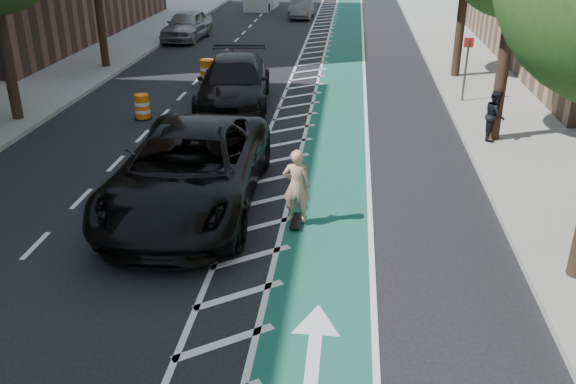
# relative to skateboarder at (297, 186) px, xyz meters

# --- Properties ---
(ground) EXTENTS (120.00, 120.00, 0.00)m
(ground) POSITION_rel_skateboarder_xyz_m (-2.30, -1.58, -0.97)
(ground) COLOR black
(ground) RESTS_ON ground
(bike_lane) EXTENTS (2.00, 90.00, 0.01)m
(bike_lane) POSITION_rel_skateboarder_xyz_m (0.70, 8.42, -0.96)
(bike_lane) COLOR #185544
(bike_lane) RESTS_ON ground
(buffer_strip) EXTENTS (1.40, 90.00, 0.01)m
(buffer_strip) POSITION_rel_skateboarder_xyz_m (-0.80, 8.42, -0.97)
(buffer_strip) COLOR silver
(buffer_strip) RESTS_ON ground
(sidewalk_right) EXTENTS (5.00, 90.00, 0.15)m
(sidewalk_right) POSITION_rel_skateboarder_xyz_m (7.20, 8.42, -0.90)
(sidewalk_right) COLOR gray
(sidewalk_right) RESTS_ON ground
(sidewalk_left) EXTENTS (5.00, 90.00, 0.15)m
(sidewalk_left) POSITION_rel_skateboarder_xyz_m (-11.80, 8.42, -0.90)
(sidewalk_left) COLOR gray
(sidewalk_left) RESTS_ON ground
(curb_right) EXTENTS (0.12, 90.00, 0.16)m
(curb_right) POSITION_rel_skateboarder_xyz_m (4.75, 8.42, -0.89)
(curb_right) COLOR gray
(curb_right) RESTS_ON ground
(curb_left) EXTENTS (0.12, 90.00, 0.16)m
(curb_left) POSITION_rel_skateboarder_xyz_m (-9.35, 8.42, -0.89)
(curb_left) COLOR gray
(curb_left) RESTS_ON ground
(sign_post) EXTENTS (0.35, 0.08, 2.47)m
(sign_post) POSITION_rel_skateboarder_xyz_m (5.30, 10.42, 0.38)
(sign_post) COLOR #4C4C4C
(sign_post) RESTS_ON ground
(skateboard) EXTENTS (0.26, 0.81, 0.11)m
(skateboard) POSITION_rel_skateboarder_xyz_m (0.00, 0.00, -0.88)
(skateboard) COLOR black
(skateboard) RESTS_ON ground
(skateboarder) EXTENTS (0.65, 0.44, 1.73)m
(skateboarder) POSITION_rel_skateboarder_xyz_m (0.00, 0.00, 0.00)
(skateboarder) COLOR tan
(skateboarder) RESTS_ON skateboard
(suv_near) EXTENTS (3.36, 7.06, 1.95)m
(suv_near) POSITION_rel_skateboarder_xyz_m (-2.63, 0.68, 0.00)
(suv_near) COLOR black
(suv_near) RESTS_ON ground
(suv_far) EXTENTS (3.12, 6.37, 1.78)m
(suv_far) POSITION_rel_skateboarder_xyz_m (-3.14, 9.16, -0.08)
(suv_far) COLOR black
(suv_far) RESTS_ON ground
(car_silver) EXTENTS (2.28, 4.93, 1.63)m
(car_silver) POSITION_rel_skateboarder_xyz_m (-8.30, 22.25, -0.15)
(car_silver) COLOR gray
(car_silver) RESTS_ON ground
(car_grey) EXTENTS (1.52, 4.22, 1.38)m
(car_grey) POSITION_rel_skateboarder_xyz_m (-2.52, 31.22, -0.28)
(car_grey) COLOR slate
(car_grey) RESTS_ON ground
(pedestrian) EXTENTS (0.71, 0.85, 1.55)m
(pedestrian) POSITION_rel_skateboarder_xyz_m (5.53, 6.05, -0.05)
(pedestrian) COLOR black
(pedestrian) RESTS_ON sidewalk_right
(barrel_a) EXTENTS (0.64, 0.64, 0.87)m
(barrel_a) POSITION_rel_skateboarder_xyz_m (-6.06, 7.42, -0.56)
(barrel_a) COLOR orange
(barrel_a) RESTS_ON ground
(barrel_b) EXTENTS (0.75, 0.75, 1.03)m
(barrel_b) POSITION_rel_skateboarder_xyz_m (-4.89, 12.42, -0.49)
(barrel_b) COLOR orange
(barrel_b) RESTS_ON ground
(barrel_c) EXTENTS (0.59, 0.59, 0.81)m
(barrel_c) POSITION_rel_skateboarder_xyz_m (-4.70, 12.92, -0.59)
(barrel_c) COLOR #FF630D
(barrel_c) RESTS_ON ground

